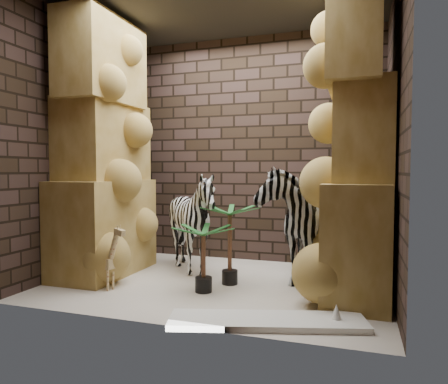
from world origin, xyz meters
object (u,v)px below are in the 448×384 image
(palm_front, at_px, (230,244))
(surfboard, at_px, (267,321))
(palm_back, at_px, (203,258))
(zebra_right, at_px, (293,213))
(giraffe_toy, at_px, (104,255))
(zebra_left, at_px, (193,228))

(palm_front, relative_size, surfboard, 0.55)
(palm_front, distance_m, palm_back, 0.40)
(zebra_right, relative_size, palm_front, 1.73)
(palm_front, height_order, surfboard, palm_front)
(palm_front, bearing_deg, zebra_right, 36.72)
(zebra_right, height_order, giraffe_toy, zebra_right)
(giraffe_toy, relative_size, palm_front, 0.81)
(giraffe_toy, bearing_deg, palm_back, 27.52)
(zebra_left, distance_m, palm_back, 0.79)
(zebra_right, xyz_separation_m, giraffe_toy, (-1.78, -1.02, -0.40))
(palm_back, relative_size, surfboard, 0.44)
(giraffe_toy, bearing_deg, palm_front, 41.31)
(giraffe_toy, bearing_deg, zebra_right, 45.27)
(palm_front, bearing_deg, surfboard, -58.13)
(zebra_left, distance_m, palm_front, 0.64)
(surfboard, bearing_deg, giraffe_toy, 150.77)
(zebra_right, bearing_deg, zebra_left, -177.70)
(zebra_left, xyz_separation_m, palm_front, (0.55, -0.31, -0.11))
(zebra_right, xyz_separation_m, zebra_left, (-1.16, -0.14, -0.20))
(giraffe_toy, bearing_deg, surfboard, 1.89)
(zebra_left, height_order, surfboard, zebra_left)
(zebra_right, distance_m, palm_front, 0.82)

